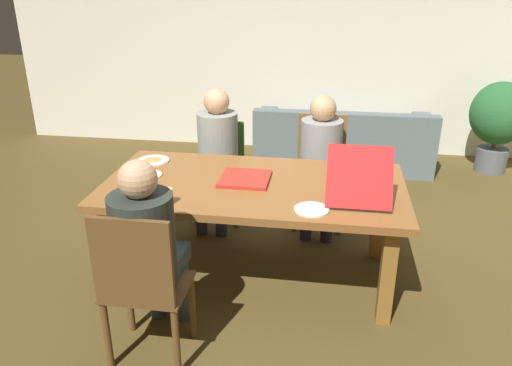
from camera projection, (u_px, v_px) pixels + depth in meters
ground_plane at (254, 274)px, 3.78m from camera, size 20.00×20.00×0.00m
back_wall at (293, 45)px, 6.11m from camera, size 7.19×0.12×2.61m
dining_table at (254, 194)px, 3.53m from camera, size 2.10×1.09×0.75m
chair_0 at (220, 167)px, 4.55m from camera, size 0.43×0.38×0.88m
person_0 at (216, 147)px, 4.34m from camera, size 0.35×0.56×1.21m
chair_1 at (320, 165)px, 4.42m from camera, size 0.45×0.39×0.97m
person_1 at (321, 153)px, 4.23m from camera, size 0.35×0.54×1.18m
chair_2 at (141, 284)px, 2.72m from camera, size 0.46×0.39×0.98m
person_2 at (148, 242)px, 2.78m from camera, size 0.35×0.55×1.22m
pizza_box_0 at (245, 179)px, 3.53m from camera, size 0.35×0.35×0.03m
pizza_box_1 at (357, 182)px, 3.37m from camera, size 0.41×0.64×0.36m
plate_0 at (312, 209)px, 3.08m from camera, size 0.22×0.22×0.01m
plate_1 at (153, 160)px, 3.89m from camera, size 0.25×0.25×0.03m
plate_2 at (147, 175)px, 3.61m from camera, size 0.21×0.21×0.01m
drinking_glass_0 at (344, 159)px, 3.78m from camera, size 0.08×0.08×0.12m
drinking_glass_1 at (168, 196)px, 3.16m from camera, size 0.06×0.06×0.10m
couch at (342, 144)px, 5.82m from camera, size 2.01×0.77×0.71m
potted_plant at (499, 118)px, 5.53m from camera, size 0.63×0.63×1.03m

